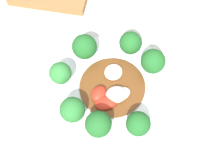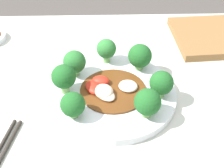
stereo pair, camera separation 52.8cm
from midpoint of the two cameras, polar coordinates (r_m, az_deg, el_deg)
The scene contains 10 objects.
plate at distance 0.62m, azimuth 14.20°, elevation -20.38°, with size 0.27×0.27×0.02m.
broccoli_northwest at distance 0.57m, azimuth 23.59°, elevation -23.53°, with size 0.05×0.05×0.06m.
broccoli_east at distance 0.56m, azimuth 4.65°, elevation -18.64°, with size 0.05×0.05×0.07m.
broccoli_northeast at distance 0.54m, azimuth 8.04°, elevation -25.61°, with size 0.05×0.05×0.06m.
broccoli_south at distance 0.64m, azimuth 11.87°, elevation -10.14°, with size 0.05×0.05×0.06m.
broccoli_southeast at distance 0.60m, azimuth 5.89°, elevation -14.07°, with size 0.05×0.05×0.06m.
broccoli_west at distance 0.61m, azimuth 24.85°, elevation -18.37°, with size 0.05×0.05×0.06m.
broccoli_southwest at distance 0.64m, azimuth 19.05°, elevation -11.73°, with size 0.05×0.05×0.06m.
stirfry_center at distance 0.60m, azimuth 13.67°, elevation -19.84°, with size 0.14×0.14×0.02m.
cutting_board at distance 0.86m, azimuth 30.58°, elevation -4.13°, with size 0.26×0.21×0.02m.
Camera 2 is at (0.02, 0.47, 1.19)m, focal length 50.00 mm.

